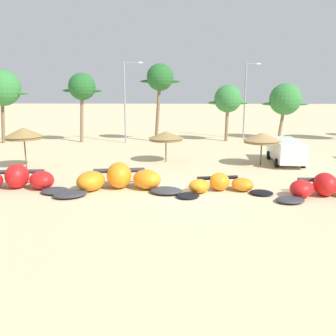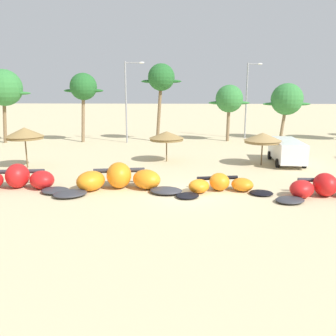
{
  "view_description": "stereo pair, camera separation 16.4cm",
  "coord_description": "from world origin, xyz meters",
  "px_view_note": "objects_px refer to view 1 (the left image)",
  "views": [
    {
      "loc": [
        -0.42,
        -19.28,
        5.75
      ],
      "look_at": [
        -1.21,
        2.0,
        1.0
      ],
      "focal_mm": 37.64,
      "sensor_mm": 36.0,
      "label": 1
    },
    {
      "loc": [
        -0.25,
        -19.27,
        5.75
      ],
      "look_at": [
        -1.21,
        2.0,
        1.0
      ],
      "focal_mm": 37.64,
      "sensor_mm": 36.0,
      "label": 2
    }
  ],
  "objects_px": {
    "kite_far_left": "(15,180)",
    "palm_leftmost": "(2,88)",
    "kite_center": "(327,189)",
    "parked_car_second": "(285,149)",
    "lamppost_west": "(126,97)",
    "beach_umbrella_near_van": "(24,133)",
    "lamppost_west_center": "(246,97)",
    "kite_left_of_center": "(221,185)",
    "beach_umbrella_middle": "(166,136)",
    "kite_left": "(119,180)",
    "beach_umbrella_near_palms": "(262,138)",
    "palm_center_left": "(228,99)",
    "palm_center_right": "(285,100)",
    "palm_left": "(82,88)",
    "palm_left_of_gap": "(160,78)"
  },
  "relations": [
    {
      "from": "kite_left_of_center",
      "to": "palm_leftmost",
      "type": "xyz_separation_m",
      "value": [
        -21.52,
        18.24,
        5.52
      ]
    },
    {
      "from": "beach_umbrella_near_palms",
      "to": "kite_center",
      "type": "bearing_deg",
      "value": -78.15
    },
    {
      "from": "beach_umbrella_near_palms",
      "to": "lamppost_west_center",
      "type": "relative_size",
      "value": 0.33
    },
    {
      "from": "kite_left_of_center",
      "to": "lamppost_west_center",
      "type": "height_order",
      "value": "lamppost_west_center"
    },
    {
      "from": "kite_left_of_center",
      "to": "lamppost_west_center",
      "type": "bearing_deg",
      "value": 76.93
    },
    {
      "from": "beach_umbrella_middle",
      "to": "palm_center_left",
      "type": "relative_size",
      "value": 0.45
    },
    {
      "from": "kite_left_of_center",
      "to": "lamppost_west_center",
      "type": "distance_m",
      "value": 24.07
    },
    {
      "from": "beach_umbrella_middle",
      "to": "parked_car_second",
      "type": "xyz_separation_m",
      "value": [
        9.55,
        -0.22,
        -1.01
      ]
    },
    {
      "from": "kite_left",
      "to": "beach_umbrella_near_palms",
      "type": "height_order",
      "value": "beach_umbrella_near_palms"
    },
    {
      "from": "palm_leftmost",
      "to": "kite_left_of_center",
      "type": "bearing_deg",
      "value": -40.28
    },
    {
      "from": "kite_left",
      "to": "palm_center_right",
      "type": "xyz_separation_m",
      "value": [
        15.71,
        22.34,
        4.04
      ]
    },
    {
      "from": "beach_umbrella_near_palms",
      "to": "palm_left_of_gap",
      "type": "xyz_separation_m",
      "value": [
        -8.58,
        12.58,
        4.81
      ]
    },
    {
      "from": "kite_far_left",
      "to": "palm_left",
      "type": "xyz_separation_m",
      "value": [
        -1.13,
        19.22,
        5.42
      ]
    },
    {
      "from": "palm_center_left",
      "to": "palm_center_right",
      "type": "height_order",
      "value": "palm_center_right"
    },
    {
      "from": "kite_left",
      "to": "palm_center_right",
      "type": "distance_m",
      "value": 27.61
    },
    {
      "from": "palm_center_right",
      "to": "lamppost_west_center",
      "type": "distance_m",
      "value": 4.48
    },
    {
      "from": "parked_car_second",
      "to": "palm_leftmost",
      "type": "bearing_deg",
      "value": 160.28
    },
    {
      "from": "beach_umbrella_near_van",
      "to": "lamppost_west_center",
      "type": "xyz_separation_m",
      "value": [
        19.27,
        17.22,
        2.33
      ]
    },
    {
      "from": "beach_umbrella_middle",
      "to": "palm_left",
      "type": "xyz_separation_m",
      "value": [
        -9.59,
        10.6,
        3.87
      ]
    },
    {
      "from": "beach_umbrella_near_van",
      "to": "kite_far_left",
      "type": "bearing_deg",
      "value": -71.74
    },
    {
      "from": "palm_left_of_gap",
      "to": "palm_center_left",
      "type": "distance_m",
      "value": 7.93
    },
    {
      "from": "kite_left_of_center",
      "to": "beach_umbrella_near_van",
      "type": "height_order",
      "value": "beach_umbrella_near_van"
    },
    {
      "from": "beach_umbrella_near_palms",
      "to": "palm_left_of_gap",
      "type": "bearing_deg",
      "value": 124.3
    },
    {
      "from": "kite_far_left",
      "to": "palm_left_of_gap",
      "type": "relative_size",
      "value": 0.8
    },
    {
      "from": "lamppost_west",
      "to": "parked_car_second",
      "type": "bearing_deg",
      "value": -36.59
    },
    {
      "from": "kite_far_left",
      "to": "kite_left_of_center",
      "type": "xyz_separation_m",
      "value": [
        12.0,
        0.03,
        -0.16
      ]
    },
    {
      "from": "palm_leftmost",
      "to": "palm_center_right",
      "type": "bearing_deg",
      "value": 7.82
    },
    {
      "from": "beach_umbrella_near_van",
      "to": "palm_center_right",
      "type": "bearing_deg",
      "value": 35.2
    },
    {
      "from": "lamppost_west",
      "to": "palm_left",
      "type": "bearing_deg",
      "value": 177.29
    },
    {
      "from": "parked_car_second",
      "to": "palm_center_right",
      "type": "relative_size",
      "value": 0.83
    },
    {
      "from": "beach_umbrella_middle",
      "to": "palm_left_of_gap",
      "type": "height_order",
      "value": "palm_left_of_gap"
    },
    {
      "from": "kite_left",
      "to": "kite_left_of_center",
      "type": "xyz_separation_m",
      "value": [
        5.93,
        -0.2,
        -0.2
      ]
    },
    {
      "from": "kite_left",
      "to": "lamppost_west",
      "type": "bearing_deg",
      "value": 97.08
    },
    {
      "from": "palm_center_left",
      "to": "lamppost_west_center",
      "type": "distance_m",
      "value": 3.41
    },
    {
      "from": "kite_center",
      "to": "palm_leftmost",
      "type": "height_order",
      "value": "palm_leftmost"
    },
    {
      "from": "beach_umbrella_near_van",
      "to": "palm_center_right",
      "type": "relative_size",
      "value": 0.47
    },
    {
      "from": "palm_leftmost",
      "to": "palm_left_of_gap",
      "type": "bearing_deg",
      "value": 6.14
    },
    {
      "from": "beach_umbrella_near_palms",
      "to": "palm_center_left",
      "type": "height_order",
      "value": "palm_center_left"
    },
    {
      "from": "kite_center",
      "to": "parked_car_second",
      "type": "relative_size",
      "value": 1.19
    },
    {
      "from": "beach_umbrella_near_van",
      "to": "lamppost_west_center",
      "type": "height_order",
      "value": "lamppost_west_center"
    },
    {
      "from": "kite_left",
      "to": "palm_left",
      "type": "bearing_deg",
      "value": 110.77
    },
    {
      "from": "parked_car_second",
      "to": "lamppost_west",
      "type": "height_order",
      "value": "lamppost_west"
    },
    {
      "from": "parked_car_second",
      "to": "lamppost_west_center",
      "type": "bearing_deg",
      "value": 92.61
    },
    {
      "from": "palm_left_of_gap",
      "to": "kite_far_left",
      "type": "bearing_deg",
      "value": -110.03
    },
    {
      "from": "kite_left_of_center",
      "to": "beach_umbrella_middle",
      "type": "distance_m",
      "value": 9.45
    },
    {
      "from": "kite_far_left",
      "to": "palm_leftmost",
      "type": "xyz_separation_m",
      "value": [
        -9.52,
        18.26,
        5.36
      ]
    },
    {
      "from": "kite_far_left",
      "to": "kite_center",
      "type": "xyz_separation_m",
      "value": [
        17.66,
        -0.88,
        -0.06
      ]
    },
    {
      "from": "beach_umbrella_near_palms",
      "to": "parked_car_second",
      "type": "distance_m",
      "value": 2.53
    },
    {
      "from": "kite_left_of_center",
      "to": "palm_left",
      "type": "bearing_deg",
      "value": 124.38
    },
    {
      "from": "palm_left_of_gap",
      "to": "parked_car_second",
      "type": "bearing_deg",
      "value": -47.52
    }
  ]
}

